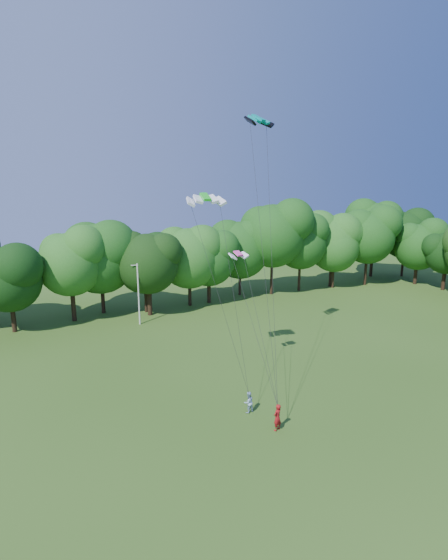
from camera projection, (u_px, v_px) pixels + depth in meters
name	position (u px, v px, depth m)	size (l,w,h in m)	color
ground	(304.00, 494.00, 22.95)	(160.00, 160.00, 0.00)	#2D5016
utility_pole	(139.00, 293.00, 49.00)	(1.39, 0.43, 7.06)	silver
kite_flyer_left	(277.00, 417.00, 28.63)	(0.68, 0.44, 1.85)	maroon
kite_flyer_right	(248.00, 402.00, 30.86)	(0.76, 0.59, 1.56)	#98B5D3
kite_teal	(259.00, 118.00, 34.62)	(2.85, 1.98, 0.68)	#04928A
kite_green	(205.00, 197.00, 32.72)	(3.02, 1.65, 0.61)	green
kite_pink	(238.00, 253.00, 33.80)	(1.61, 0.88, 0.37)	#FF46AC
tree_back_center	(148.00, 257.00, 51.58)	(7.94, 7.94, 11.55)	#332114
tree_back_east	(335.00, 241.00, 65.03)	(7.95, 7.95, 11.56)	#382616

